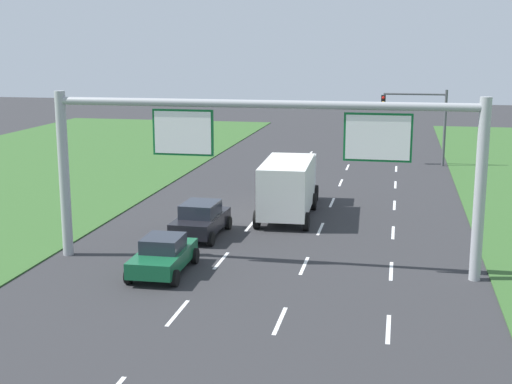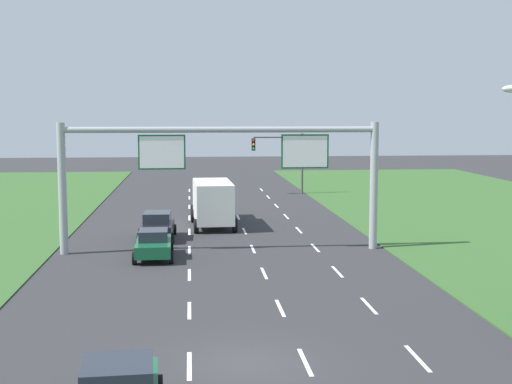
# 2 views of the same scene
# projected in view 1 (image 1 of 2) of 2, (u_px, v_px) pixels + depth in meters

# --- Properties ---
(lane_dashes_inner_left) EXTENTS (0.14, 68.40, 0.01)m
(lane_dashes_inner_left) POSITION_uv_depth(u_px,v_px,m) (202.00, 284.00, 26.90)
(lane_dashes_inner_left) COLOR white
(lane_dashes_inner_left) RESTS_ON ground_plane
(lane_dashes_inner_right) EXTENTS (0.14, 68.40, 0.01)m
(lane_dashes_inner_right) POSITION_uv_depth(u_px,v_px,m) (293.00, 290.00, 26.22)
(lane_dashes_inner_right) COLOR white
(lane_dashes_inner_right) RESTS_ON ground_plane
(lane_dashes_slip) EXTENTS (0.14, 68.40, 0.01)m
(lane_dashes_slip) POSITION_uv_depth(u_px,v_px,m) (390.00, 297.00, 25.54)
(lane_dashes_slip) COLOR white
(lane_dashes_slip) RESTS_ON ground_plane
(car_near_red) EXTENTS (2.20, 4.15, 1.62)m
(car_near_red) POSITION_uv_depth(u_px,v_px,m) (201.00, 219.00, 33.43)
(car_near_red) COLOR black
(car_near_red) RESTS_ON ground_plane
(car_lead_silver) EXTENTS (2.11, 4.03, 1.48)m
(car_lead_silver) POSITION_uv_depth(u_px,v_px,m) (163.00, 255.00, 28.05)
(car_lead_silver) COLOR #145633
(car_lead_silver) RESTS_ON ground_plane
(box_truck) EXTENTS (2.91, 8.03, 3.01)m
(box_truck) POSITION_uv_depth(u_px,v_px,m) (289.00, 184.00, 37.51)
(box_truck) COLOR silver
(box_truck) RESTS_ON ground_plane
(sign_gantry) EXTENTS (17.24, 0.44, 7.00)m
(sign_gantry) POSITION_uv_depth(u_px,v_px,m) (264.00, 149.00, 27.97)
(sign_gantry) COLOR #9EA0A5
(sign_gantry) RESTS_ON ground_plane
(traffic_light_mast) EXTENTS (4.76, 0.49, 5.60)m
(traffic_light_mast) POSITION_uv_depth(u_px,v_px,m) (418.00, 113.00, 52.28)
(traffic_light_mast) COLOR #47494F
(traffic_light_mast) RESTS_ON ground_plane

